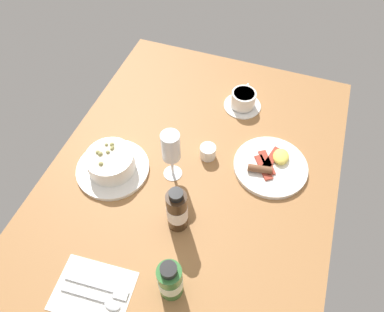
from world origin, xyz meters
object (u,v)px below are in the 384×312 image
at_px(coffee_cup, 243,100).
at_px(breakfast_plate, 271,166).
at_px(wine_glass, 171,149).
at_px(creamer_jug, 208,152).
at_px(sauce_bottle_brown, 177,210).
at_px(porridge_bowl, 111,163).
at_px(cutlery_setting, 95,291).
at_px(sauce_bottle_green, 170,280).

bearing_deg(coffee_cup, breakfast_plate, 32.84).
bearing_deg(coffee_cup, wine_glass, -20.30).
bearing_deg(creamer_jug, sauce_bottle_brown, -1.54).
relative_size(porridge_bowl, cutlery_setting, 1.10).
bearing_deg(porridge_bowl, coffee_cup, 142.25).
distance_m(porridge_bowl, cutlery_setting, 0.36).
distance_m(creamer_jug, wine_glass, 0.16).
xyz_separation_m(coffee_cup, sauce_bottle_brown, (0.49, -0.05, 0.04)).
distance_m(porridge_bowl, breakfast_plate, 0.48).
relative_size(cutlery_setting, sauce_bottle_green, 1.33).
bearing_deg(wine_glass, sauce_bottle_green, 20.54).
distance_m(cutlery_setting, sauce_bottle_green, 0.20).
bearing_deg(porridge_bowl, cutlery_setting, 19.56).
distance_m(cutlery_setting, creamer_jug, 0.50).
height_order(creamer_jug, breakfast_plate, creamer_jug).
height_order(creamer_jug, sauce_bottle_green, sauce_bottle_green).
bearing_deg(sauce_bottle_green, creamer_jug, -174.43).
relative_size(wine_glass, breakfast_plate, 0.80).
bearing_deg(coffee_cup, porridge_bowl, -37.75).
xyz_separation_m(sauce_bottle_green, breakfast_plate, (-0.43, 0.15, -0.06)).
xyz_separation_m(cutlery_setting, coffee_cup, (-0.73, 0.18, 0.03)).
bearing_deg(porridge_bowl, sauce_bottle_green, 47.41).
relative_size(coffee_cup, sauce_bottle_green, 0.90).
xyz_separation_m(cutlery_setting, sauce_bottle_green, (-0.07, 0.17, 0.06)).
height_order(cutlery_setting, creamer_jug, creamer_jug).
height_order(porridge_bowl, breakfast_plate, porridge_bowl).
distance_m(wine_glass, sauce_bottle_green, 0.34).
height_order(sauce_bottle_green, sauce_bottle_brown, sauce_bottle_brown).
relative_size(sauce_bottle_green, sauce_bottle_brown, 0.91).
distance_m(coffee_cup, creamer_jug, 0.25).
xyz_separation_m(coffee_cup, breakfast_plate, (0.22, 0.14, -0.02)).
distance_m(coffee_cup, wine_glass, 0.38).
bearing_deg(porridge_bowl, breakfast_plate, 110.28).
relative_size(cutlery_setting, breakfast_plate, 0.89).
height_order(cutlery_setting, coffee_cup, coffee_cup).
xyz_separation_m(cutlery_setting, creamer_jug, (-0.48, 0.13, 0.02)).
xyz_separation_m(creamer_jug, wine_glass, (0.09, -0.08, 0.10)).
xyz_separation_m(porridge_bowl, sauce_bottle_brown, (0.10, 0.25, 0.04)).
relative_size(porridge_bowl, wine_glass, 1.22).
bearing_deg(sauce_bottle_brown, breakfast_plate, 143.11).
xyz_separation_m(coffee_cup, wine_glass, (0.34, -0.13, 0.09)).
bearing_deg(creamer_jug, breakfast_plate, 96.74).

